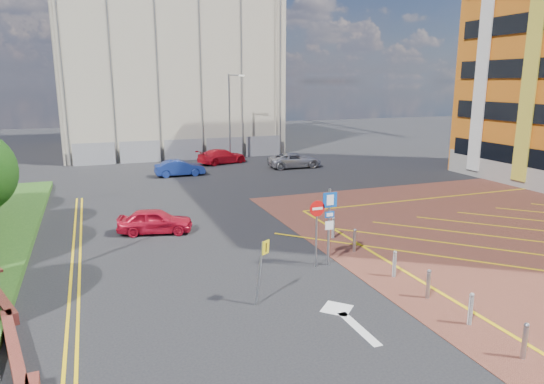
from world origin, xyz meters
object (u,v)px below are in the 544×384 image
sign_cluster (325,220)px  car_red_left (155,221)px  car_silver_back (295,160)px  car_blue_back (180,168)px  car_red_back (222,156)px  lamp_back (230,114)px  warning_sign (262,264)px

sign_cluster → car_red_left: bearing=130.2°
sign_cluster → car_silver_back: bearing=69.8°
car_blue_back → car_silver_back: 10.03m
sign_cluster → car_red_back: sign_cluster is taller
car_blue_back → car_silver_back: size_ratio=0.84×
car_silver_back → car_red_back: bearing=53.8°
lamp_back → car_red_back: 4.03m
warning_sign → car_blue_back: warning_sign is taller
lamp_back → car_red_back: (-1.18, -1.12, -3.69)m
warning_sign → car_silver_back: bearing=64.5°
car_red_back → car_silver_back: (5.37, -4.26, -0.02)m
lamp_back → car_blue_back: (-5.83, -5.69, -3.72)m
car_blue_back → car_red_back: car_red_back is taller
sign_cluster → warning_sign: size_ratio=1.42×
warning_sign → sign_cluster: bearing=34.2°
warning_sign → car_red_left: warning_sign is taller
lamp_back → car_silver_back: lamp_back is taller
lamp_back → sign_cluster: 27.38m
car_red_left → car_silver_back: size_ratio=0.78×
car_red_left → car_blue_back: car_blue_back is taller
warning_sign → car_red_left: size_ratio=0.62×
sign_cluster → car_blue_back: bearing=95.5°
sign_cluster → car_silver_back: 23.09m
lamp_back → car_red_left: size_ratio=2.21×
car_blue_back → lamp_back: bearing=-45.2°
sign_cluster → car_silver_back: size_ratio=0.69×
car_red_back → car_silver_back: car_red_back is taller
car_blue_back → car_red_back: bearing=-45.1°
warning_sign → car_blue_back: 23.76m
car_red_left → car_red_back: bearing=-9.7°
car_blue_back → car_red_back: size_ratio=0.84×
lamp_back → car_blue_back: lamp_back is taller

